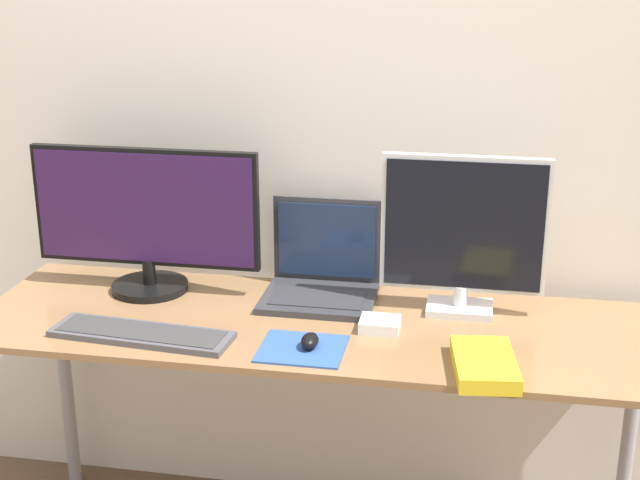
{
  "coord_description": "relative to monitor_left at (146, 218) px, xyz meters",
  "views": [
    {
      "loc": [
        0.39,
        -1.78,
        1.66
      ],
      "look_at": [
        -0.01,
        0.36,
        0.93
      ],
      "focal_mm": 50.0,
      "sensor_mm": 36.0,
      "label": 1
    }
  ],
  "objects": [
    {
      "name": "mousepad",
      "position": [
        0.5,
        -0.3,
        -0.21
      ],
      "size": [
        0.2,
        0.18,
        0.0
      ],
      "color": "#2D519E",
      "rests_on": "desk"
    },
    {
      "name": "keyboard",
      "position": [
        0.09,
        -0.3,
        -0.2
      ],
      "size": [
        0.46,
        0.17,
        0.02
      ],
      "color": "#4C4C51",
      "rests_on": "desk"
    },
    {
      "name": "desk",
      "position": [
        0.5,
        -0.14,
        -0.29
      ],
      "size": [
        1.78,
        0.57,
        0.73
      ],
      "color": "olive",
      "rests_on": "ground_plane"
    },
    {
      "name": "monitor_right",
      "position": [
        0.86,
        0.0,
        0.01
      ],
      "size": [
        0.43,
        0.12,
        0.42
      ],
      "color": "silver",
      "rests_on": "desk"
    },
    {
      "name": "laptop",
      "position": [
        0.48,
        0.05,
        -0.15
      ],
      "size": [
        0.3,
        0.25,
        0.26
      ],
      "color": "#333338",
      "rests_on": "desk"
    },
    {
      "name": "mouse",
      "position": [
        0.51,
        -0.3,
        -0.19
      ],
      "size": [
        0.04,
        0.07,
        0.03
      ],
      "color": "black",
      "rests_on": "mousepad"
    },
    {
      "name": "power_brick",
      "position": [
        0.67,
        -0.15,
        -0.2
      ],
      "size": [
        0.1,
        0.09,
        0.03
      ],
      "color": "white",
      "rests_on": "desk"
    },
    {
      "name": "wall_back",
      "position": [
        0.5,
        0.21,
        0.31
      ],
      "size": [
        7.0,
        0.05,
        2.5
      ],
      "color": "silver",
      "rests_on": "ground_plane"
    },
    {
      "name": "monitor_left",
      "position": [
        0.0,
        0.0,
        0.0
      ],
      "size": [
        0.63,
        0.21,
        0.4
      ],
      "color": "black",
      "rests_on": "desk"
    },
    {
      "name": "book",
      "position": [
        0.93,
        -0.34,
        -0.19
      ],
      "size": [
        0.16,
        0.25,
        0.04
      ],
      "color": "yellow",
      "rests_on": "desk"
    }
  ]
}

